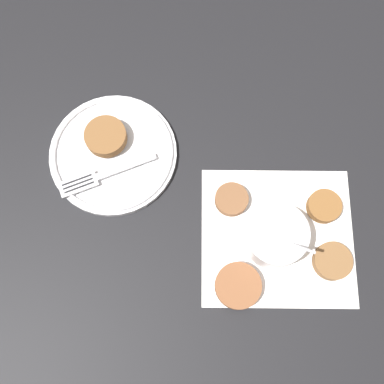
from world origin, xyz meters
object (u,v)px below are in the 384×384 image
object	(u,v)px
sauce_bowl	(274,236)
fork	(97,177)
fritter_on_plate	(106,136)
serving_plate	(113,154)

from	to	relation	value
sauce_bowl	fork	distance (m)	0.32
fritter_on_plate	fork	xyz separation A→B (m)	(0.02, 0.07, -0.01)
sauce_bowl	serving_plate	xyz separation A→B (m)	(0.25, -0.20, -0.02)
serving_plate	fritter_on_plate	bearing A→B (deg)	-75.45
fritter_on_plate	fork	distance (m)	0.07
fritter_on_plate	fork	world-z (taller)	fritter_on_plate
serving_plate	fritter_on_plate	distance (m)	0.03
fritter_on_plate	sauce_bowl	bearing A→B (deg)	138.84
serving_plate	fritter_on_plate	size ratio (longest dim) A/B	3.08
sauce_bowl	fritter_on_plate	bearing A→B (deg)	-41.16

